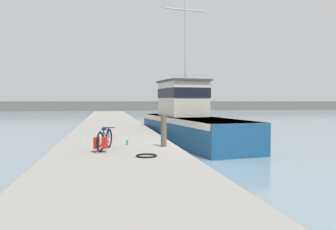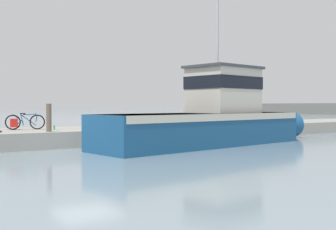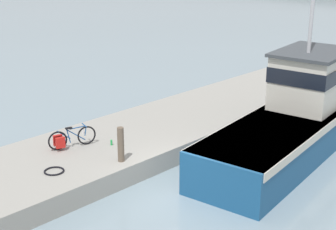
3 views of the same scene
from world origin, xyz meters
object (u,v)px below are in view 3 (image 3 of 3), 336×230
Objects in this scene: fishing_boat_main at (300,115)px; bicycle_touring at (68,139)px; mooring_post at (121,144)px; water_bottle_on_curb at (83,131)px; water_bottle_by_bike at (111,143)px.

fishing_boat_main is 8.86m from bicycle_touring.
fishing_boat_main is at bearing 69.18° from mooring_post.
bicycle_touring is 7.59× the size of water_bottle_on_curb.
fishing_boat_main reaches higher than mooring_post.
water_bottle_on_curb is at bearing -139.93° from fishing_boat_main.
mooring_post reaches higher than bicycle_touring.
water_bottle_on_curb is (-5.59, -6.22, -0.47)m from fishing_boat_main.
water_bottle_on_curb is (-0.78, 1.22, -0.24)m from bicycle_touring.
water_bottle_by_bike is (1.66, 0.01, -0.01)m from water_bottle_on_curb.
water_bottle_by_bike is (-1.32, 0.67, -0.50)m from mooring_post.
fishing_boat_main is 7.36m from water_bottle_by_bike.
fishing_boat_main is 66.63× the size of water_bottle_by_bike.
water_bottle_by_bike is at bearing 0.43° from water_bottle_on_curb.
bicycle_touring is 2.28m from mooring_post.
fishing_boat_main reaches higher than bicycle_touring.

